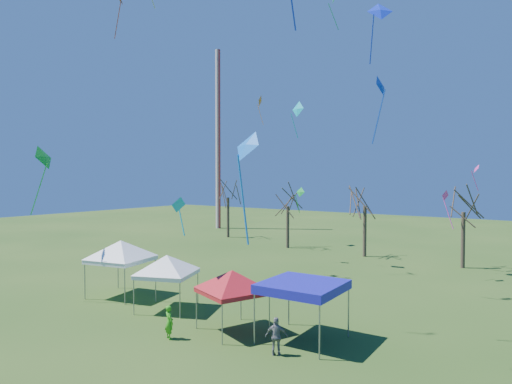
% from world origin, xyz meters
% --- Properties ---
extents(ground, '(140.00, 140.00, 0.00)m').
position_xyz_m(ground, '(0.00, 0.00, 0.00)').
color(ground, '#284917').
rests_on(ground, ground).
extents(radio_mast, '(0.70, 0.70, 25.00)m').
position_xyz_m(radio_mast, '(-28.00, 34.00, 12.50)').
color(radio_mast, silver).
rests_on(radio_mast, ground).
extents(tree_0, '(3.83, 3.83, 8.44)m').
position_xyz_m(tree_0, '(-20.85, 27.38, 6.49)').
color(tree_0, '#3D2D21').
rests_on(tree_0, ground).
extents(tree_1, '(3.42, 3.42, 7.54)m').
position_xyz_m(tree_1, '(-10.77, 24.65, 5.79)').
color(tree_1, '#3D2D21').
rests_on(tree_1, ground).
extents(tree_2, '(3.71, 3.71, 8.18)m').
position_xyz_m(tree_2, '(-2.37, 24.38, 6.29)').
color(tree_2, '#3D2D21').
rests_on(tree_2, ground).
extents(tree_3, '(3.59, 3.59, 7.91)m').
position_xyz_m(tree_3, '(6.03, 24.04, 6.08)').
color(tree_3, '#3D2D21').
rests_on(tree_3, ground).
extents(tent_white_west, '(4.37, 4.37, 3.95)m').
position_xyz_m(tent_white_west, '(-9.24, 2.65, 3.19)').
color(tent_white_west, gray).
rests_on(tent_white_west, ground).
extents(tent_white_mid, '(3.66, 3.66, 3.49)m').
position_xyz_m(tent_white_mid, '(-4.81, 2.27, 2.82)').
color(tent_white_mid, gray).
rests_on(tent_white_mid, ground).
extents(tent_red, '(3.57, 3.57, 3.37)m').
position_xyz_m(tent_red, '(0.29, 1.62, 2.72)').
color(tent_red, gray).
rests_on(tent_red, ground).
extents(tent_blue, '(3.49, 3.49, 2.62)m').
position_xyz_m(tent_blue, '(3.60, 2.49, 2.41)').
color(tent_blue, gray).
rests_on(tent_blue, ground).
extents(person_grey, '(0.99, 0.79, 1.56)m').
position_xyz_m(person_grey, '(3.58, 0.40, 0.78)').
color(person_grey, slate).
rests_on(person_grey, ground).
extents(person_green, '(0.64, 0.53, 1.52)m').
position_xyz_m(person_green, '(-1.39, -0.84, 0.76)').
color(person_green, green).
rests_on(person_green, ground).
extents(kite_11, '(1.40, 0.88, 3.00)m').
position_xyz_m(kite_11, '(-5.37, 17.32, 12.82)').
color(kite_11, '#0EBED4').
rests_on(kite_11, ground).
extents(kite_22, '(0.83, 0.98, 2.80)m').
position_xyz_m(kite_22, '(5.82, 18.88, 5.89)').
color(kite_22, '#F736B7').
rests_on(kite_22, ground).
extents(kite_27, '(1.25, 1.14, 2.57)m').
position_xyz_m(kite_27, '(6.75, 3.27, 14.12)').
color(kite_27, '#1532E5').
rests_on(kite_27, ground).
extents(kite_17, '(0.61, 1.02, 3.15)m').
position_xyz_m(kite_17, '(6.14, 5.14, 11.41)').
color(kite_17, blue).
rests_on(kite_17, ground).
extents(kite_5, '(1.22, 0.95, 3.45)m').
position_xyz_m(kite_5, '(5.59, -4.35, 8.19)').
color(kite_5, blue).
rests_on(kite_5, ground).
extents(kite_14, '(1.49, 1.80, 4.18)m').
position_xyz_m(kite_14, '(-12.51, -0.31, 8.47)').
color(kite_14, green).
rests_on(kite_14, ground).
extents(kite_1, '(0.48, 0.88, 1.91)m').
position_xyz_m(kite_1, '(-2.04, 0.43, 5.96)').
color(kite_1, '#0DBBCD').
rests_on(kite_1, ground).
extents(kite_13, '(0.90, 0.65, 2.26)m').
position_xyz_m(kite_13, '(-5.85, 18.64, 5.95)').
color(kite_13, green).
rests_on(kite_13, ground).
extents(kite_2, '(0.84, 1.33, 3.21)m').
position_xyz_m(kite_2, '(-14.60, 25.09, 15.40)').
color(kite_2, orange).
rests_on(kite_2, ground).
extents(kite_19, '(0.76, 0.89, 2.04)m').
position_xyz_m(kite_19, '(7.17, 22.44, 7.88)').
color(kite_19, '#EC34A5').
rests_on(kite_19, ground).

